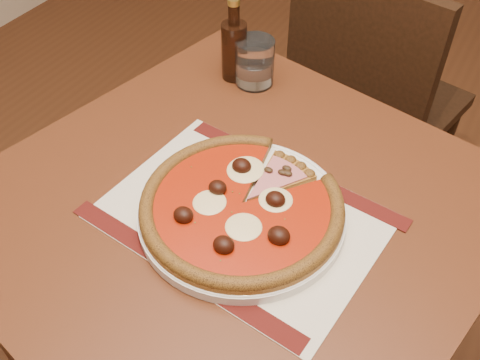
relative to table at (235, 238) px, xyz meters
The scene contains 8 objects.
table is the anchor object (origin of this frame).
chair_far 0.75m from the table, 88.83° to the left, with size 0.49×0.49×0.88m.
placemat 0.11m from the table, 41.97° to the right, with size 0.43×0.31×0.00m, color beige.
plate 0.12m from the table, 41.97° to the right, with size 0.33×0.33×0.02m, color white.
pizza 0.14m from the table, 42.17° to the right, with size 0.33×0.33×0.04m.
ham_slice 0.15m from the table, 38.52° to the left, with size 0.09×0.13×0.02m.
water_glass 0.38m from the table, 112.83° to the left, with size 0.08×0.08×0.10m, color white.
bottle 0.40m from the table, 119.88° to the left, with size 0.05×0.05×0.18m.
Camera 1 is at (-0.17, -0.27, 1.41)m, focal length 40.00 mm.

